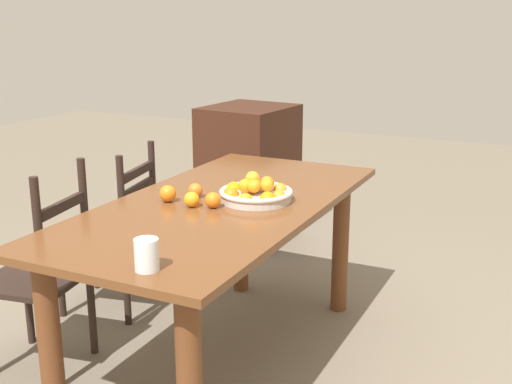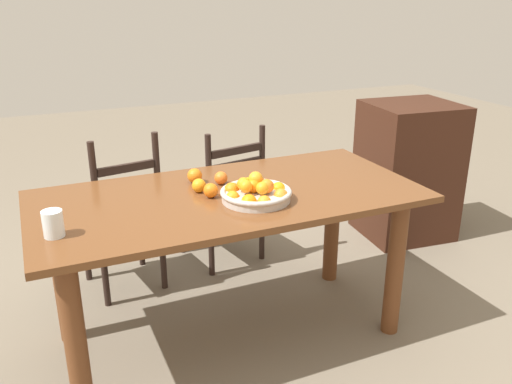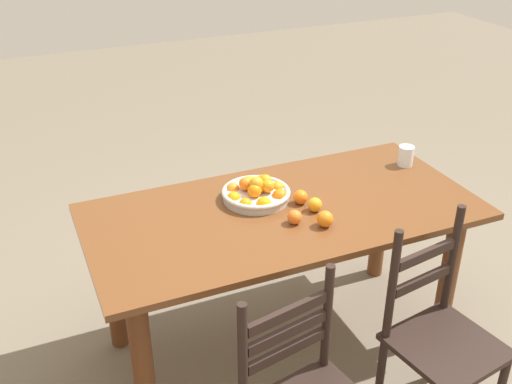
{
  "view_description": "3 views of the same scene",
  "coord_description": "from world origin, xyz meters",
  "px_view_note": "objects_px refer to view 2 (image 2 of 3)",
  "views": [
    {
      "loc": [
        -2.37,
        -1.32,
        1.58
      ],
      "look_at": [
        0.08,
        -0.13,
        0.82
      ],
      "focal_mm": 45.52,
      "sensor_mm": 36.0,
      "label": 1
    },
    {
      "loc": [
        -0.83,
        -2.2,
        1.67
      ],
      "look_at": [
        0.08,
        -0.13,
        0.82
      ],
      "focal_mm": 37.74,
      "sensor_mm": 36.0,
      "label": 2
    },
    {
      "loc": [
        1.07,
        2.18,
        2.18
      ],
      "look_at": [
        0.08,
        -0.13,
        0.82
      ],
      "focal_mm": 42.84,
      "sensor_mm": 36.0,
      "label": 3
    }
  ],
  "objects_px": {
    "chair_near_window": "(225,197)",
    "orange_loose_2": "(211,190)",
    "drinking_glass": "(53,224)",
    "dining_table": "(229,221)",
    "fruit_bowl": "(256,192)",
    "cabinet": "(407,171)",
    "chair_by_cabinet": "(123,219)",
    "orange_loose_3": "(221,178)",
    "orange_loose_1": "(195,176)",
    "orange_loose_0": "(199,186)"
  },
  "relations": [
    {
      "from": "dining_table",
      "to": "chair_near_window",
      "type": "distance_m",
      "value": 0.88
    },
    {
      "from": "drinking_glass",
      "to": "orange_loose_2",
      "type": "bearing_deg",
      "value": 12.27
    },
    {
      "from": "fruit_bowl",
      "to": "orange_loose_3",
      "type": "xyz_separation_m",
      "value": [
        -0.07,
        0.27,
        -0.01
      ]
    },
    {
      "from": "chair_by_cabinet",
      "to": "orange_loose_2",
      "type": "relative_size",
      "value": 14.1
    },
    {
      "from": "chair_near_window",
      "to": "orange_loose_2",
      "type": "bearing_deg",
      "value": 54.59
    },
    {
      "from": "fruit_bowl",
      "to": "orange_loose_2",
      "type": "height_order",
      "value": "fruit_bowl"
    },
    {
      "from": "chair_near_window",
      "to": "cabinet",
      "type": "xyz_separation_m",
      "value": [
        1.32,
        -0.14,
        0.04
      ]
    },
    {
      "from": "dining_table",
      "to": "cabinet",
      "type": "height_order",
      "value": "cabinet"
    },
    {
      "from": "dining_table",
      "to": "drinking_glass",
      "type": "height_order",
      "value": "drinking_glass"
    },
    {
      "from": "orange_loose_2",
      "to": "cabinet",
      "type": "bearing_deg",
      "value": 21.83
    },
    {
      "from": "cabinet",
      "to": "orange_loose_0",
      "type": "xyz_separation_m",
      "value": [
        -1.72,
        -0.59,
        0.34
      ]
    },
    {
      "from": "chair_by_cabinet",
      "to": "orange_loose_2",
      "type": "xyz_separation_m",
      "value": [
        0.3,
        -0.71,
        0.37
      ]
    },
    {
      "from": "orange_loose_0",
      "to": "orange_loose_1",
      "type": "distance_m",
      "value": 0.14
    },
    {
      "from": "dining_table",
      "to": "orange_loose_3",
      "type": "distance_m",
      "value": 0.22
    },
    {
      "from": "cabinet",
      "to": "dining_table",
      "type": "bearing_deg",
      "value": -152.07
    },
    {
      "from": "cabinet",
      "to": "orange_loose_1",
      "type": "xyz_separation_m",
      "value": [
        -1.7,
        -0.46,
        0.34
      ]
    },
    {
      "from": "dining_table",
      "to": "fruit_bowl",
      "type": "relative_size",
      "value": 5.55
    },
    {
      "from": "chair_by_cabinet",
      "to": "orange_loose_3",
      "type": "distance_m",
      "value": 0.78
    },
    {
      "from": "fruit_bowl",
      "to": "orange_loose_0",
      "type": "relative_size",
      "value": 4.92
    },
    {
      "from": "fruit_bowl",
      "to": "orange_loose_1",
      "type": "xyz_separation_m",
      "value": [
        -0.18,
        0.34,
        -0.0
      ]
    },
    {
      "from": "drinking_glass",
      "to": "orange_loose_1",
      "type": "bearing_deg",
      "value": 28.52
    },
    {
      "from": "chair_by_cabinet",
      "to": "cabinet",
      "type": "height_order",
      "value": "same"
    },
    {
      "from": "fruit_bowl",
      "to": "drinking_glass",
      "type": "xyz_separation_m",
      "value": [
        -0.86,
        -0.03,
        0.02
      ]
    },
    {
      "from": "chair_near_window",
      "to": "orange_loose_1",
      "type": "distance_m",
      "value": 0.8
    },
    {
      "from": "chair_near_window",
      "to": "orange_loose_2",
      "type": "distance_m",
      "value": 0.98
    },
    {
      "from": "orange_loose_3",
      "to": "fruit_bowl",
      "type": "bearing_deg",
      "value": -75.46
    },
    {
      "from": "chair_near_window",
      "to": "chair_by_cabinet",
      "type": "height_order",
      "value": "chair_by_cabinet"
    },
    {
      "from": "cabinet",
      "to": "orange_loose_1",
      "type": "height_order",
      "value": "cabinet"
    },
    {
      "from": "orange_loose_3",
      "to": "orange_loose_2",
      "type": "bearing_deg",
      "value": -125.01
    },
    {
      "from": "chair_near_window",
      "to": "drinking_glass",
      "type": "height_order",
      "value": "chair_near_window"
    },
    {
      "from": "fruit_bowl",
      "to": "dining_table",
      "type": "bearing_deg",
      "value": 121.45
    },
    {
      "from": "fruit_bowl",
      "to": "orange_loose_2",
      "type": "xyz_separation_m",
      "value": [
        -0.17,
        0.12,
        -0.0
      ]
    },
    {
      "from": "orange_loose_3",
      "to": "orange_loose_0",
      "type": "bearing_deg",
      "value": -155.02
    },
    {
      "from": "dining_table",
      "to": "cabinet",
      "type": "relative_size",
      "value": 1.89
    },
    {
      "from": "fruit_bowl",
      "to": "orange_loose_1",
      "type": "height_order",
      "value": "fruit_bowl"
    },
    {
      "from": "dining_table",
      "to": "fruit_bowl",
      "type": "distance_m",
      "value": 0.23
    },
    {
      "from": "dining_table",
      "to": "orange_loose_1",
      "type": "bearing_deg",
      "value": 115.6
    },
    {
      "from": "dining_table",
      "to": "chair_near_window",
      "type": "bearing_deg",
      "value": 71.18
    },
    {
      "from": "drinking_glass",
      "to": "cabinet",
      "type": "bearing_deg",
      "value": 19.16
    },
    {
      "from": "orange_loose_0",
      "to": "orange_loose_2",
      "type": "relative_size",
      "value": 0.97
    },
    {
      "from": "chair_by_cabinet",
      "to": "orange_loose_1",
      "type": "distance_m",
      "value": 0.68
    },
    {
      "from": "dining_table",
      "to": "orange_loose_0",
      "type": "xyz_separation_m",
      "value": [
        -0.12,
        0.07,
        0.17
      ]
    },
    {
      "from": "dining_table",
      "to": "cabinet",
      "type": "xyz_separation_m",
      "value": [
        1.6,
        0.66,
        -0.16
      ]
    },
    {
      "from": "chair_near_window",
      "to": "orange_loose_1",
      "type": "relative_size",
      "value": 12.35
    },
    {
      "from": "cabinet",
      "to": "orange_loose_3",
      "type": "relative_size",
      "value": 14.79
    },
    {
      "from": "chair_near_window",
      "to": "orange_loose_2",
      "type": "xyz_separation_m",
      "value": [
        -0.37,
        -0.82,
        0.38
      ]
    },
    {
      "from": "chair_by_cabinet",
      "to": "fruit_bowl",
      "type": "distance_m",
      "value": 1.02
    },
    {
      "from": "drinking_glass",
      "to": "fruit_bowl",
      "type": "bearing_deg",
      "value": 2.26
    },
    {
      "from": "chair_by_cabinet",
      "to": "cabinet",
      "type": "xyz_separation_m",
      "value": [
        1.99,
        -0.03,
        0.04
      ]
    },
    {
      "from": "orange_loose_2",
      "to": "fruit_bowl",
      "type": "bearing_deg",
      "value": -33.77
    }
  ]
}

